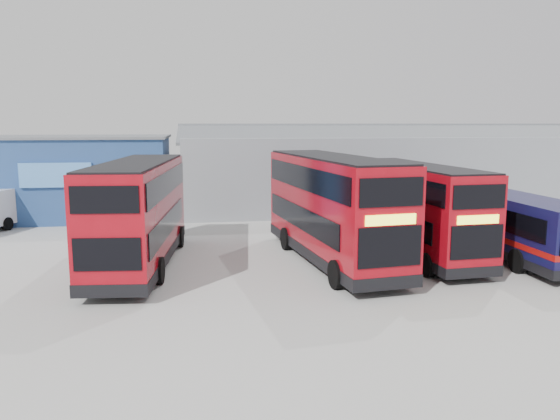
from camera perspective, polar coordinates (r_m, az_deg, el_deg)
The scene contains 7 objects.
ground_plane at distance 20.41m, azimuth 9.10°, elevation -7.87°, with size 120.00×120.00×0.00m, color #A1A19C.
office_block at distance 37.56m, azimuth -20.90°, elevation 3.37°, with size 12.30×8.32×5.12m.
maintenance_shed at distance 41.19m, azimuth 11.32°, elevation 4.26°, with size 30.50×12.00×5.89m.
double_decker_left at distance 23.15m, azimuth -14.54°, elevation -0.50°, with size 3.46×10.53×4.38m.
double_decker_centre at distance 23.27m, azimuth 5.45°, elevation 0.02°, with size 3.87×10.98×4.55m.
double_decker_right at distance 25.06m, azimuth 14.02°, elevation -0.08°, with size 2.99×9.84×4.11m.
single_decker_blue at distance 26.56m, azimuth 22.35°, elevation -1.42°, with size 2.65×10.40×2.81m.
Camera 1 is at (-6.09, -18.57, 5.89)m, focal length 35.00 mm.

